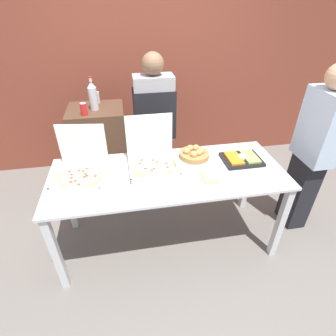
{
  "coord_description": "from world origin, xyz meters",
  "views": [
    {
      "loc": [
        -0.33,
        -1.84,
        2.15
      ],
      "look_at": [
        0.0,
        0.0,
        0.9
      ],
      "focal_mm": 28.0,
      "sensor_mm": 36.0,
      "label": 1
    }
  ],
  "objects_px": {
    "pizza_box_far_left": "(81,169)",
    "soda_bottle": "(93,96)",
    "soda_can_silver": "(97,97)",
    "person_guest_cap": "(313,152)",
    "bread_basket": "(194,154)",
    "person_server_vest": "(155,126)",
    "pizza_box_near_left": "(152,158)",
    "soda_can_colored": "(84,109)",
    "paper_plate_front_left": "(209,178)",
    "veggie_tray": "(242,159)"
  },
  "relations": [
    {
      "from": "paper_plate_front_left",
      "to": "veggie_tray",
      "type": "height_order",
      "value": "veggie_tray"
    },
    {
      "from": "pizza_box_far_left",
      "to": "paper_plate_front_left",
      "type": "xyz_separation_m",
      "value": [
        1.05,
        -0.23,
        -0.06
      ]
    },
    {
      "from": "bread_basket",
      "to": "person_server_vest",
      "type": "xyz_separation_m",
      "value": [
        -0.3,
        0.53,
        0.07
      ]
    },
    {
      "from": "person_server_vest",
      "to": "paper_plate_front_left",
      "type": "bearing_deg",
      "value": 110.89
    },
    {
      "from": "veggie_tray",
      "to": "bread_basket",
      "type": "distance_m",
      "value": 0.44
    },
    {
      "from": "pizza_box_near_left",
      "to": "person_guest_cap",
      "type": "bearing_deg",
      "value": -4.35
    },
    {
      "from": "bread_basket",
      "to": "soda_can_colored",
      "type": "relative_size",
      "value": 2.25
    },
    {
      "from": "pizza_box_far_left",
      "to": "soda_bottle",
      "type": "relative_size",
      "value": 1.38
    },
    {
      "from": "soda_can_silver",
      "to": "person_guest_cap",
      "type": "height_order",
      "value": "person_guest_cap"
    },
    {
      "from": "veggie_tray",
      "to": "person_server_vest",
      "type": "height_order",
      "value": "person_server_vest"
    },
    {
      "from": "pizza_box_near_left",
      "to": "veggie_tray",
      "type": "xyz_separation_m",
      "value": [
        0.83,
        -0.07,
        -0.05
      ]
    },
    {
      "from": "pizza_box_near_left",
      "to": "bread_basket",
      "type": "height_order",
      "value": "pizza_box_near_left"
    },
    {
      "from": "soda_can_silver",
      "to": "soda_can_colored",
      "type": "distance_m",
      "value": 0.36
    },
    {
      "from": "pizza_box_near_left",
      "to": "pizza_box_far_left",
      "type": "height_order",
      "value": "pizza_box_near_left"
    },
    {
      "from": "pizza_box_near_left",
      "to": "veggie_tray",
      "type": "bearing_deg",
      "value": -5.05
    },
    {
      "from": "pizza_box_near_left",
      "to": "person_guest_cap",
      "type": "relative_size",
      "value": 0.26
    },
    {
      "from": "person_guest_cap",
      "to": "veggie_tray",
      "type": "bearing_deg",
      "value": 86.9
    },
    {
      "from": "person_guest_cap",
      "to": "soda_bottle",
      "type": "bearing_deg",
      "value": 65.99
    },
    {
      "from": "person_server_vest",
      "to": "veggie_tray",
      "type": "bearing_deg",
      "value": 137.03
    },
    {
      "from": "veggie_tray",
      "to": "soda_can_silver",
      "type": "xyz_separation_m",
      "value": [
        -1.32,
        1.07,
        0.3
      ]
    },
    {
      "from": "pizza_box_near_left",
      "to": "bread_basket",
      "type": "relative_size",
      "value": 1.59
    },
    {
      "from": "paper_plate_front_left",
      "to": "soda_can_colored",
      "type": "distance_m",
      "value": 1.45
    },
    {
      "from": "soda_bottle",
      "to": "soda_can_silver",
      "type": "height_order",
      "value": "soda_bottle"
    },
    {
      "from": "paper_plate_front_left",
      "to": "bread_basket",
      "type": "distance_m",
      "value": 0.36
    },
    {
      "from": "paper_plate_front_left",
      "to": "pizza_box_far_left",
      "type": "bearing_deg",
      "value": 167.8
    },
    {
      "from": "soda_bottle",
      "to": "pizza_box_far_left",
      "type": "bearing_deg",
      "value": -96.59
    },
    {
      "from": "soda_can_silver",
      "to": "soda_can_colored",
      "type": "xyz_separation_m",
      "value": [
        -0.11,
        -0.34,
        0.0
      ]
    },
    {
      "from": "pizza_box_far_left",
      "to": "bread_basket",
      "type": "distance_m",
      "value": 1.03
    },
    {
      "from": "paper_plate_front_left",
      "to": "soda_can_colored",
      "type": "relative_size",
      "value": 2.0
    },
    {
      "from": "paper_plate_front_left",
      "to": "veggie_tray",
      "type": "distance_m",
      "value": 0.44
    },
    {
      "from": "pizza_box_near_left",
      "to": "soda_can_colored",
      "type": "relative_size",
      "value": 3.57
    },
    {
      "from": "pizza_box_far_left",
      "to": "veggie_tray",
      "type": "bearing_deg",
      "value": 8.06
    },
    {
      "from": "pizza_box_far_left",
      "to": "soda_can_silver",
      "type": "height_order",
      "value": "pizza_box_far_left"
    },
    {
      "from": "person_server_vest",
      "to": "soda_can_silver",
      "type": "bearing_deg",
      "value": -33.8
    },
    {
      "from": "person_guest_cap",
      "to": "pizza_box_far_left",
      "type": "bearing_deg",
      "value": 88.72
    },
    {
      "from": "pizza_box_far_left",
      "to": "person_guest_cap",
      "type": "relative_size",
      "value": 0.28
    },
    {
      "from": "soda_can_silver",
      "to": "soda_can_colored",
      "type": "relative_size",
      "value": 1.0
    },
    {
      "from": "soda_can_colored",
      "to": "soda_can_silver",
      "type": "bearing_deg",
      "value": 72.17
    },
    {
      "from": "soda_can_silver",
      "to": "pizza_box_far_left",
      "type": "bearing_deg",
      "value": -96.15
    },
    {
      "from": "veggie_tray",
      "to": "soda_can_colored",
      "type": "distance_m",
      "value": 1.64
    },
    {
      "from": "paper_plate_front_left",
      "to": "person_guest_cap",
      "type": "bearing_deg",
      "value": 9.49
    },
    {
      "from": "soda_can_silver",
      "to": "person_server_vest",
      "type": "relative_size",
      "value": 0.07
    },
    {
      "from": "pizza_box_near_left",
      "to": "soda_can_colored",
      "type": "height_order",
      "value": "pizza_box_near_left"
    },
    {
      "from": "pizza_box_near_left",
      "to": "bread_basket",
      "type": "xyz_separation_m",
      "value": [
        0.41,
        0.07,
        -0.04
      ]
    },
    {
      "from": "person_guest_cap",
      "to": "paper_plate_front_left",
      "type": "bearing_deg",
      "value": 99.49
    },
    {
      "from": "bread_basket",
      "to": "pizza_box_far_left",
      "type": "bearing_deg",
      "value": -172.65
    },
    {
      "from": "pizza_box_far_left",
      "to": "soda_can_colored",
      "type": "relative_size",
      "value": 3.84
    },
    {
      "from": "pizza_box_far_left",
      "to": "soda_can_colored",
      "type": "bearing_deg",
      "value": 98.13
    },
    {
      "from": "soda_bottle",
      "to": "soda_can_silver",
      "type": "xyz_separation_m",
      "value": [
        0.02,
        0.21,
        -0.09
      ]
    },
    {
      "from": "person_guest_cap",
      "to": "person_server_vest",
      "type": "bearing_deg",
      "value": 63.41
    }
  ]
}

